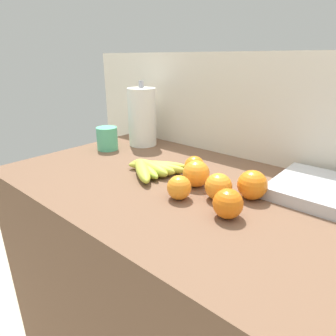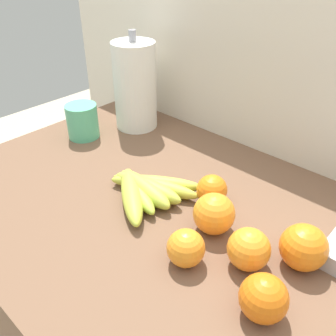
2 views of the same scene
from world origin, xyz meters
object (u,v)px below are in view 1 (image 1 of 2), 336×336
Objects in this scene: orange_front at (218,187)px; orange_back_right at (228,204)px; orange_far_right at (252,185)px; paper_towel_roll at (142,117)px; orange_right at (196,174)px; orange_center at (194,166)px; orange_back_left at (179,187)px; mug at (107,138)px; banana_bunch at (151,168)px.

orange_back_right is at bearing -45.06° from orange_front.
orange_far_right is 0.30× the size of paper_towel_roll.
orange_right reaches higher than orange_center.
orange_back_left is 0.55m from paper_towel_roll.
orange_front is 0.78× the size of mug.
orange_right is at bearing 148.72° from orange_back_right.
mug reaches higher than orange_right.
orange_right is 0.16m from orange_far_right.
orange_back_right is (0.15, -0.00, 0.00)m from orange_back_left.
orange_far_right is 1.24× the size of orange_center.
orange_back_right is at bearing -0.60° from orange_back_left.
orange_far_right is at bearing 8.20° from banana_bunch.
mug is at bearing 162.62° from orange_back_left.
orange_right reaches higher than orange_back_left.
orange_back_right reaches higher than orange_center.
paper_towel_roll reaches higher than orange_far_right.
orange_right is 0.49m from paper_towel_roll.
orange_center is at bearing 142.77° from orange_back_right.
paper_towel_roll is (-0.53, 0.24, 0.08)m from orange_front.
orange_back_left is 0.11m from orange_front.
paper_towel_roll is at bearing 154.40° from orange_right.
banana_bunch is 2.68× the size of orange_far_right.
orange_back_right is at bearing -14.00° from banana_bunch.
orange_far_right is 1.09× the size of orange_front.
paper_towel_roll is at bearing 152.80° from orange_back_right.
mug is (-0.06, -0.15, -0.07)m from paper_towel_roll.
orange_right is 0.10m from orange_front.
paper_towel_roll reaches higher than orange_back_right.
mug is at bearing 172.89° from orange_right.
orange_far_right is 0.63m from paper_towel_roll.
mug reaches higher than orange_center.
orange_back_left is at bearing -17.38° from mug.
orange_far_right reaches higher than orange_front.
orange_right is 0.50m from mug.
orange_front is 0.60m from mug.
banana_bunch is 2.93× the size of orange_front.
orange_right is at bearing -168.76° from orange_far_right.
paper_towel_roll is 0.18m from mug.
orange_back_left is at bearing -81.68° from orange_right.
orange_right is at bearing 5.29° from banana_bunch.
orange_back_left is 0.90× the size of orange_front.
orange_back_right is (0.00, -0.13, -0.00)m from orange_far_right.
orange_far_right is at bearing 90.75° from orange_back_right.
orange_right is 1.20× the size of orange_back_left.
mug is at bearing -179.45° from orange_center.
orange_back_right is at bearing -13.74° from mug.
orange_front is at bearing -136.44° from orange_far_right.
orange_center is at bearing 112.67° from orange_back_left.
orange_back_left is 0.91× the size of orange_back_right.
orange_right is 0.10m from orange_back_left.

